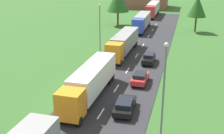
{
  "coord_description": "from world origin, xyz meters",
  "views": [
    {
      "loc": [
        8.03,
        3.16,
        14.81
      ],
      "look_at": [
        -1.86,
        40.67,
        1.01
      ],
      "focal_mm": 47.31,
      "sensor_mm": 36.0,
      "label": 1
    }
  ],
  "objects": [
    {
      "name": "car_fifth",
      "position": [
        2.47,
        46.58,
        0.85
      ],
      "size": [
        1.76,
        4.4,
        1.51
      ],
      "color": "black",
      "rests_on": "road"
    },
    {
      "name": "car_third",
      "position": [
        2.29,
        30.14,
        0.79
      ],
      "size": [
        2.07,
        4.53,
        1.36
      ],
      "color": "black",
      "rests_on": "road"
    },
    {
      "name": "lamppost_third",
      "position": [
        -6.46,
        50.06,
        4.68
      ],
      "size": [
        0.36,
        0.36,
        8.41
      ],
      "color": "slate",
      "rests_on": "ground"
    },
    {
      "name": "car_fourth",
      "position": [
        2.54,
        38.14,
        0.82
      ],
      "size": [
        1.85,
        4.09,
        1.44
      ],
      "color": "red",
      "rests_on": "road"
    },
    {
      "name": "tree_birch",
      "position": [
        9.46,
        71.19,
        5.66
      ],
      "size": [
        4.11,
        4.11,
        7.95
      ],
      "color": "#513823",
      "rests_on": "ground"
    },
    {
      "name": "truck_third",
      "position": [
        -2.4,
        50.22,
        2.06
      ],
      "size": [
        2.75,
        13.45,
        3.41
      ],
      "color": "orange",
      "rests_on": "road"
    },
    {
      "name": "truck_fifth",
      "position": [
        -2.52,
        89.67,
        2.16
      ],
      "size": [
        2.54,
        13.84,
        3.62
      ],
      "color": "red",
      "rests_on": "road"
    },
    {
      "name": "lamppost_second",
      "position": [
        6.44,
        26.19,
        4.89
      ],
      "size": [
        0.36,
        0.36,
        8.81
      ],
      "color": "slate",
      "rests_on": "ground"
    },
    {
      "name": "truck_fourth",
      "position": [
        -2.5,
        69.94,
        2.08
      ],
      "size": [
        2.58,
        12.67,
        3.45
      ],
      "color": "blue",
      "rests_on": "road"
    },
    {
      "name": "truck_second",
      "position": [
        -2.27,
        32.49,
        2.1
      ],
      "size": [
        2.59,
        13.49,
        3.52
      ],
      "color": "orange",
      "rests_on": "road"
    }
  ]
}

